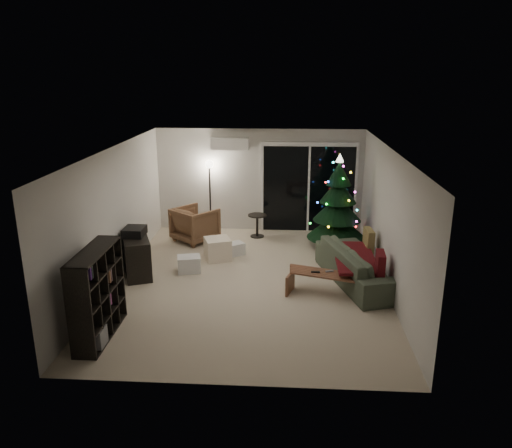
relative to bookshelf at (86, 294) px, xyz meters
The scene contains 18 objects.
room 4.53m from the bookshelf, 53.24° to the left, with size 6.50×7.51×2.60m.
bookshelf is the anchor object (origin of this frame).
media_cabinet 2.46m from the bookshelf, 90.00° to the left, with size 0.46×1.23×0.77m, color black.
stereo 2.44m from the bookshelf, 90.00° to the left, with size 0.39×0.46×0.16m, color black.
armchair 4.49m from the bookshelf, 79.58° to the left, with size 0.86×0.88×0.80m, color brown.
ottoman 3.62m from the bookshelf, 65.51° to the left, with size 0.50×0.50×0.45m, color silver.
cardboard_box_a 2.79m from the bookshelf, 68.28° to the left, with size 0.45×0.34×0.32m, color white.
cardboard_box_b 4.02m from the bookshelf, 62.83° to the left, with size 0.38×0.29×0.27m, color white.
side_table 5.31m from the bookshelf, 65.08° to the left, with size 0.44×0.44×0.55m, color black.
floor_lamp 5.27m from the bookshelf, 78.38° to the left, with size 0.27×0.27×1.71m, color black.
sofa 4.86m from the bookshelf, 27.55° to the left, with size 2.32×0.91×0.68m, color #3E443A.
sofa_throw 4.77m from the bookshelf, 28.11° to the left, with size 0.72×1.67×0.06m, color #5E0B0A.
cushion_a 5.39m from the bookshelf, 32.45° to the left, with size 0.13×0.45×0.45m, color #9B8750.
cushion_b 4.82m from the bookshelf, 19.30° to the left, with size 0.13×0.45×0.45m, color #5E0B0A.
coffee_table 4.01m from the bookshelf, 25.30° to the left, with size 1.25×0.44×0.40m, color brown, non-canonical shape.
remote_a 3.86m from the bookshelf, 26.25° to the left, with size 0.16×0.05×0.02m, color black.
remote_b 4.11m from the bookshelf, 25.33° to the left, with size 0.15×0.04×0.02m, color slate.
christmas_tree 5.80m from the bookshelf, 45.74° to the left, with size 1.31×1.31×2.12m, color black.
Camera 1 is at (0.66, -8.66, 3.83)m, focal length 35.00 mm.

